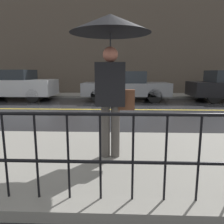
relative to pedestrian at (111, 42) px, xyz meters
name	(u,v)px	position (x,y,z in m)	size (l,w,h in m)	color
ground_plane	(98,109)	(-0.70, 5.01, -1.82)	(80.00, 80.00, 0.00)	#262628
sidewalk_near	(66,160)	(-0.70, -0.02, -1.76)	(28.00, 2.78, 0.12)	gray
sidewalk_far	(106,95)	(-0.70, 9.58, -1.76)	(28.00, 1.87, 0.12)	gray
lane_marking	(98,109)	(-0.70, 5.01, -1.82)	(25.20, 0.12, 0.01)	gold
building_storefront	(107,49)	(-0.70, 10.67, 1.01)	(28.00, 0.30, 5.67)	#4C4238
railing_foreground	(36,145)	(-0.70, -1.16, -1.13)	(12.00, 0.04, 0.91)	black
pedestrian	(111,42)	(0.00, 0.00, 0.00)	(1.15, 1.15, 2.09)	#4C4742
car_silver	(14,85)	(-5.24, 7.66, -1.05)	(4.00, 1.87, 1.53)	#B2B5BA
car_grey	(125,86)	(0.36, 7.66, -1.08)	(4.22, 1.81, 1.45)	slate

